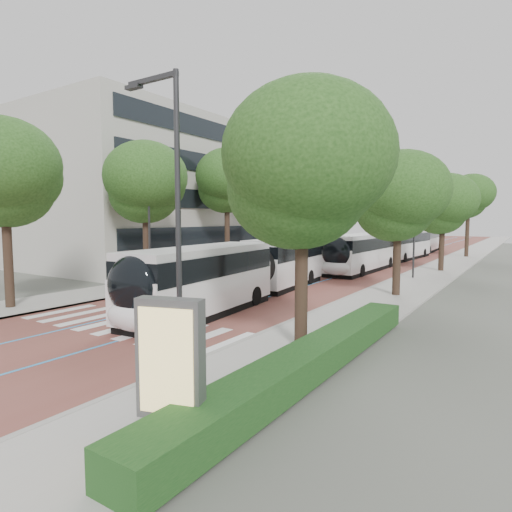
# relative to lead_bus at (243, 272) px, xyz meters

# --- Properties ---
(ground) EXTENTS (160.00, 160.00, 0.00)m
(ground) POSITION_rel_lead_bus_xyz_m (-1.02, -8.08, -1.63)
(ground) COLOR #51544C
(ground) RESTS_ON ground
(road) EXTENTS (11.00, 140.00, 0.02)m
(road) POSITION_rel_lead_bus_xyz_m (-1.02, 31.92, -1.62)
(road) COLOR brown
(road) RESTS_ON ground
(sidewalk_left) EXTENTS (4.00, 140.00, 0.12)m
(sidewalk_left) POSITION_rel_lead_bus_xyz_m (-8.52, 31.92, -1.57)
(sidewalk_left) COLOR #9D9994
(sidewalk_left) RESTS_ON ground
(sidewalk_right) EXTENTS (4.00, 140.00, 0.12)m
(sidewalk_right) POSITION_rel_lead_bus_xyz_m (6.48, 31.92, -1.57)
(sidewalk_right) COLOR #9D9994
(sidewalk_right) RESTS_ON ground
(kerb_left) EXTENTS (0.20, 140.00, 0.14)m
(kerb_left) POSITION_rel_lead_bus_xyz_m (-6.62, 31.92, -1.57)
(kerb_left) COLOR gray
(kerb_left) RESTS_ON ground
(kerb_right) EXTENTS (0.20, 140.00, 0.14)m
(kerb_right) POSITION_rel_lead_bus_xyz_m (4.58, 31.92, -1.57)
(kerb_right) COLOR gray
(kerb_right) RESTS_ON ground
(zebra_crossing) EXTENTS (10.55, 3.60, 0.01)m
(zebra_crossing) POSITION_rel_lead_bus_xyz_m (-0.82, -7.08, -1.60)
(zebra_crossing) COLOR silver
(zebra_crossing) RESTS_ON ground
(lane_line_left) EXTENTS (0.12, 126.00, 0.01)m
(lane_line_left) POSITION_rel_lead_bus_xyz_m (-2.62, 31.92, -1.60)
(lane_line_left) COLOR #2A8ED3
(lane_line_left) RESTS_ON road
(lane_line_right) EXTENTS (0.12, 126.00, 0.01)m
(lane_line_right) POSITION_rel_lead_bus_xyz_m (0.58, 31.92, -1.60)
(lane_line_right) COLOR #2A8ED3
(lane_line_right) RESTS_ON road
(office_building) EXTENTS (18.11, 40.00, 14.00)m
(office_building) POSITION_rel_lead_bus_xyz_m (-20.50, 19.92, 5.37)
(office_building) COLOR #A8A59C
(office_building) RESTS_ON ground
(hedge) EXTENTS (1.20, 14.00, 0.80)m
(hedge) POSITION_rel_lead_bus_xyz_m (8.08, -8.08, -1.11)
(hedge) COLOR #153D16
(hedge) RESTS_ON sidewalk_right
(streetlight_near) EXTENTS (1.82, 0.20, 8.00)m
(streetlight_near) POSITION_rel_lead_bus_xyz_m (5.60, -11.08, 3.19)
(streetlight_near) COLOR #2D2D30
(streetlight_near) RESTS_ON sidewalk_right
(streetlight_far) EXTENTS (1.82, 0.20, 8.00)m
(streetlight_far) POSITION_rel_lead_bus_xyz_m (5.60, 13.92, 3.19)
(streetlight_far) COLOR #2D2D30
(streetlight_far) RESTS_ON sidewalk_right
(lamp_post_left) EXTENTS (0.14, 0.14, 8.00)m
(lamp_post_left) POSITION_rel_lead_bus_xyz_m (-7.12, -0.08, 2.49)
(lamp_post_left) COLOR #2D2D30
(lamp_post_left) RESTS_ON sidewalk_left
(trees_left) EXTENTS (6.43, 60.90, 9.75)m
(trees_left) POSITION_rel_lead_bus_xyz_m (-8.52, 19.87, 5.09)
(trees_left) COLOR black
(trees_left) RESTS_ON ground
(trees_right) EXTENTS (5.66, 47.38, 9.03)m
(trees_right) POSITION_rel_lead_bus_xyz_m (6.68, 12.19, 4.32)
(trees_right) COLOR black
(trees_right) RESTS_ON ground
(lead_bus) EXTENTS (4.22, 18.55, 3.20)m
(lead_bus) POSITION_rel_lead_bus_xyz_m (0.00, 0.00, 0.00)
(lead_bus) COLOR black
(lead_bus) RESTS_ON ground
(bus_queued_0) EXTENTS (2.63, 12.42, 3.20)m
(bus_queued_0) POSITION_rel_lead_bus_xyz_m (0.98, 16.23, -0.00)
(bus_queued_0) COLOR white
(bus_queued_0) RESTS_ON ground
(bus_queued_1) EXTENTS (3.19, 12.52, 3.20)m
(bus_queued_1) POSITION_rel_lead_bus_xyz_m (1.07, 29.51, -0.00)
(bus_queued_1) COLOR white
(bus_queued_1) RESTS_ON ground
(bus_queued_2) EXTENTS (2.97, 12.48, 3.20)m
(bus_queued_2) POSITION_rel_lead_bus_xyz_m (0.76, 42.08, -0.00)
(bus_queued_2) COLOR white
(bus_queued_2) RESTS_ON ground
(ad_panel) EXTENTS (1.41, 0.74, 2.83)m
(ad_panel) POSITION_rel_lead_bus_xyz_m (7.34, -13.02, -0.02)
(ad_panel) COLOR #59595B
(ad_panel) RESTS_ON sidewalk_right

